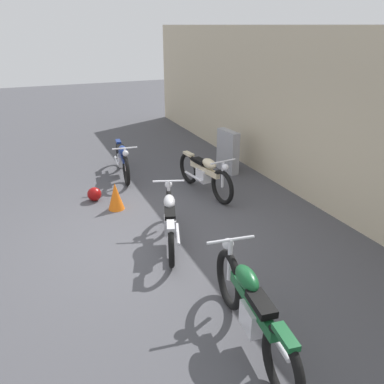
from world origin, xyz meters
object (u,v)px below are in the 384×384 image
object	(u,v)px
helmet	(94,194)
traffic_cone	(116,196)
motorcycle_green	(252,309)
motorcycle_silver	(170,220)
motorcycle_cream	(205,174)
stone_marker	(228,151)
motorcycle_blue	(122,159)

from	to	relation	value
helmet	traffic_cone	distance (m)	0.68
motorcycle_green	motorcycle_silver	size ratio (longest dim) A/B	1.16
traffic_cone	motorcycle_silver	size ratio (longest dim) A/B	0.29
traffic_cone	motorcycle_cream	world-z (taller)	motorcycle_cream
helmet	motorcycle_cream	size ratio (longest dim) A/B	0.14
stone_marker	traffic_cone	size ratio (longest dim) A/B	1.89
stone_marker	motorcycle_cream	bearing A→B (deg)	-47.05
stone_marker	motorcycle_green	xyz separation A→B (m)	(5.21, -2.47, -0.04)
motorcycle_green	motorcycle_cream	world-z (taller)	motorcycle_green
traffic_cone	motorcycle_blue	size ratio (longest dim) A/B	0.28
traffic_cone	motorcycle_green	size ratio (longest dim) A/B	0.25
helmet	motorcycle_silver	xyz separation A→B (m)	(2.24, 0.86, 0.28)
helmet	motorcycle_silver	bearing A→B (deg)	21.01
helmet	motorcycle_green	xyz separation A→B (m)	(4.71, 0.92, 0.33)
traffic_cone	motorcycle_cream	distance (m)	1.97
stone_marker	helmet	xyz separation A→B (m)	(0.49, -3.39, -0.37)
motorcycle_cream	traffic_cone	bearing A→B (deg)	-96.44
helmet	motorcycle_blue	distance (m)	1.54
motorcycle_silver	stone_marker	bearing A→B (deg)	-23.96
motorcycle_green	motorcycle_blue	xyz separation A→B (m)	(-5.92, -0.01, -0.05)
traffic_cone	stone_marker	bearing A→B (deg)	109.30
motorcycle_green	motorcycle_blue	distance (m)	5.92
helmet	motorcycle_blue	bearing A→B (deg)	142.92
motorcycle_silver	traffic_cone	bearing A→B (deg)	36.73
stone_marker	traffic_cone	distance (m)	3.26
traffic_cone	motorcycle_blue	bearing A→B (deg)	161.78
traffic_cone	motorcycle_green	bearing A→B (deg)	8.18
motorcycle_blue	motorcycle_green	bearing A→B (deg)	6.59
stone_marker	helmet	size ratio (longest dim) A/B	3.60
motorcycle_green	motorcycle_silver	world-z (taller)	motorcycle_green
helmet	traffic_cone	size ratio (longest dim) A/B	0.52
motorcycle_green	stone_marker	bearing A→B (deg)	-17.94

